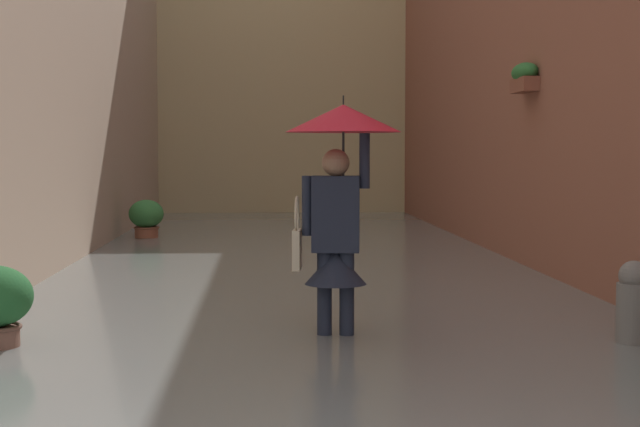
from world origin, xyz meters
name	(u,v)px	position (x,y,z in m)	size (l,w,h in m)	color
ground_plane	(296,271)	(0.00, -10.18, 0.00)	(60.00, 60.00, 0.00)	gray
flood_water	(296,266)	(0.00, -10.18, 0.07)	(6.69, 26.35, 0.14)	slate
building_facade_far	(281,26)	(0.00, -21.25, 4.70)	(9.49, 1.80, 9.40)	tan
person_wading	(339,179)	(-0.18, -4.86, 1.40)	(0.93, 0.93, 2.06)	#2D2319
potted_plant_mid_right	(146,219)	(2.44, -13.82, 0.46)	(0.60, 0.60, 0.79)	#9E563D
mooring_bollard	(633,311)	(-2.43, -4.40, 0.39)	(0.26, 0.26, 0.78)	slate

